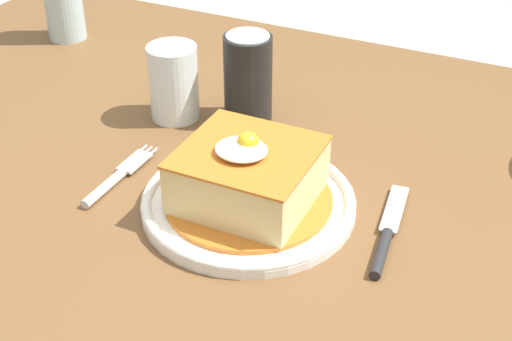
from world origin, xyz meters
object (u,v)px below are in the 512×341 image
main_plate (249,202)px  fork (114,179)px  knife (385,240)px  soda_can (248,78)px  drinking_glass (174,87)px

main_plate → fork: 0.17m
knife → soda_can: size_ratio=1.34×
knife → soda_can: (-0.25, 0.18, 0.06)m
soda_can → drinking_glass: soda_can is taller
main_plate → drinking_glass: bearing=141.1°
drinking_glass → fork: bearing=-83.9°
fork → drinking_glass: 0.18m
fork → main_plate: bearing=8.4°
knife → fork: bearing=-174.9°
soda_can → main_plate: bearing=-63.9°
fork → knife: size_ratio=0.85×
fork → soda_can: (0.08, 0.21, 0.06)m
main_plate → fork: size_ratio=1.74×
fork → drinking_glass: (-0.02, 0.18, 0.04)m
main_plate → soda_can: size_ratio=1.98×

